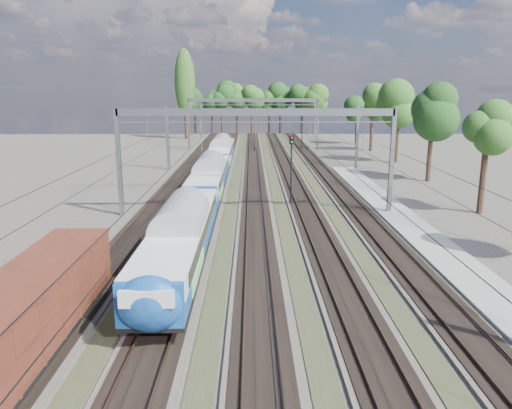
{
  "coord_description": "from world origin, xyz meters",
  "views": [
    {
      "loc": [
        -0.4,
        -11.73,
        10.51
      ],
      "look_at": [
        -0.06,
        21.69,
        2.8
      ],
      "focal_mm": 35.0,
      "sensor_mm": 36.0,
      "label": 1
    }
  ],
  "objects_px": {
    "freight_boxcar": "(28,313)",
    "signal_near": "(291,162)",
    "signal_far": "(302,127)",
    "worker": "(255,147)",
    "emu_train": "(209,173)"
  },
  "relations": [
    {
      "from": "freight_boxcar",
      "to": "worker",
      "type": "distance_m",
      "value": 68.69
    },
    {
      "from": "signal_near",
      "to": "signal_far",
      "type": "distance_m",
      "value": 44.96
    },
    {
      "from": "freight_boxcar",
      "to": "signal_far",
      "type": "distance_m",
      "value": 74.24
    },
    {
      "from": "worker",
      "to": "emu_train",
      "type": "bearing_deg",
      "value": 160.58
    },
    {
      "from": "worker",
      "to": "signal_near",
      "type": "bearing_deg",
      "value": 172.11
    },
    {
      "from": "emu_train",
      "to": "signal_near",
      "type": "distance_m",
      "value": 8.55
    },
    {
      "from": "freight_boxcar",
      "to": "signal_near",
      "type": "distance_m",
      "value": 30.12
    },
    {
      "from": "freight_boxcar",
      "to": "signal_near",
      "type": "relative_size",
      "value": 2.08
    },
    {
      "from": "worker",
      "to": "freight_boxcar",
      "type": "bearing_deg",
      "value": 160.11
    },
    {
      "from": "freight_boxcar",
      "to": "signal_near",
      "type": "bearing_deg",
      "value": 65.84
    },
    {
      "from": "emu_train",
      "to": "signal_far",
      "type": "relative_size",
      "value": 9.7
    },
    {
      "from": "emu_train",
      "to": "worker",
      "type": "relative_size",
      "value": 34.77
    },
    {
      "from": "freight_boxcar",
      "to": "worker",
      "type": "relative_size",
      "value": 7.63
    },
    {
      "from": "signal_far",
      "to": "worker",
      "type": "bearing_deg",
      "value": -167.8
    },
    {
      "from": "worker",
      "to": "signal_far",
      "type": "bearing_deg",
      "value": -76.78
    }
  ]
}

